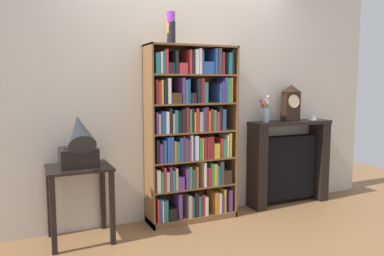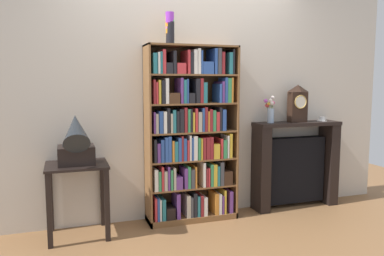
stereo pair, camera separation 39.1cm
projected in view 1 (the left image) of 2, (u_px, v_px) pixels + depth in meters
The scene contains 10 objects.
ground_plane at pixel (196, 223), 3.92m from camera, with size 7.72×6.40×0.02m, color brown.
wall_back at pixel (189, 94), 4.07m from camera, with size 4.72×0.08×2.60m, color beige.
bookshelf at pixel (191, 138), 3.91m from camera, with size 0.93×0.30×1.79m.
cup_stack at pixel (171, 28), 3.68m from camera, with size 0.09×0.09×0.30m.
side_table_left at pixel (79, 185), 3.42m from camera, with size 0.55×0.47×0.68m.
gramophone at pixel (79, 143), 3.31m from camera, with size 0.32×0.48×0.53m.
fireplace_mantel at pixel (288, 163), 4.51m from camera, with size 1.01×0.27×0.98m.
mantel_clock at pixel (291, 103), 4.41m from camera, with size 0.20×0.12×0.42m.
flower_vase at pixel (266, 110), 4.28m from camera, with size 0.13×0.11×0.30m.
teacup_with_saucer at pixel (313, 118), 4.57m from camera, with size 0.12×0.12×0.05m.
Camera 1 is at (-1.59, -3.42, 1.42)m, focal length 35.98 mm.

